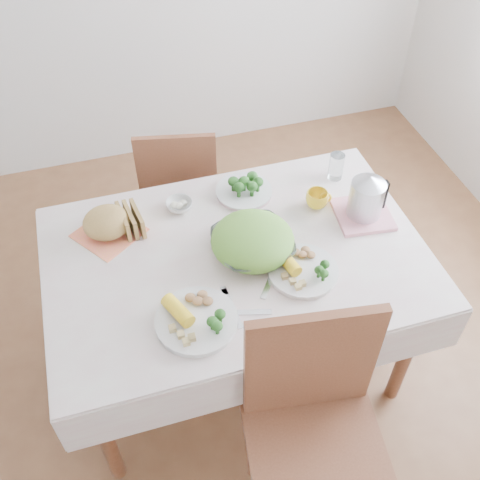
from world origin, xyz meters
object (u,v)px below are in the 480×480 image
object	(u,v)px
salad_bowl	(253,245)
dinner_plate_right	(303,271)
dining_table	(237,313)
chair_near	(317,465)
chair_far	(180,182)
dinner_plate_left	(196,321)
yellow_mug	(317,199)
electric_kettle	(367,194)

from	to	relation	value
salad_bowl	dinner_plate_right	world-z (taller)	salad_bowl
dining_table	chair_near	xyz separation A→B (m)	(0.06, -0.77, 0.09)
chair_far	dinner_plate_right	xyz separation A→B (m)	(0.28, -1.01, 0.31)
dinner_plate_left	yellow_mug	xyz separation A→B (m)	(0.64, 0.45, 0.03)
dining_table	dinner_plate_right	world-z (taller)	dinner_plate_right
chair_far	yellow_mug	world-z (taller)	chair_far
chair_near	salad_bowl	distance (m)	0.83
dinner_plate_left	dinner_plate_right	distance (m)	0.46
chair_near	electric_kettle	xyz separation A→B (m)	(0.51, 0.83, 0.42)
dinner_plate_left	dinner_plate_right	bearing A→B (deg)	13.87
chair_near	electric_kettle	size ratio (longest dim) A/B	5.22
yellow_mug	electric_kettle	xyz separation A→B (m)	(0.16, -0.11, 0.08)
dining_table	dinner_plate_left	distance (m)	0.53
dinner_plate_right	yellow_mug	distance (m)	0.39
chair_near	electric_kettle	bearing A→B (deg)	66.32
chair_near	salad_bowl	bearing A→B (deg)	97.93
dining_table	electric_kettle	size ratio (longest dim) A/B	6.99
chair_near	salad_bowl	world-z (taller)	chair_near
chair_far	dinner_plate_left	xyz separation A→B (m)	(-0.16, -1.12, 0.31)
chair_far	dinner_plate_left	world-z (taller)	chair_far
dining_table	salad_bowl	size ratio (longest dim) A/B	4.53
dining_table	yellow_mug	xyz separation A→B (m)	(0.41, 0.17, 0.43)
salad_bowl	electric_kettle	size ratio (longest dim) A/B	1.54
chair_near	dinner_plate_right	size ratio (longest dim) A/B	3.83
chair_far	electric_kettle	size ratio (longest dim) A/B	4.45
dining_table	chair_far	bearing A→B (deg)	94.41
chair_near	dinner_plate_right	bearing A→B (deg)	83.81
dinner_plate_right	electric_kettle	size ratio (longest dim) A/B	1.36
dining_table	salad_bowl	world-z (taller)	salad_bowl
chair_near	dinner_plate_left	distance (m)	0.65
electric_kettle	yellow_mug	bearing A→B (deg)	150.46
chair_far	dining_table	bearing A→B (deg)	106.35
dinner_plate_left	yellow_mug	bearing A→B (deg)	35.06
chair_near	electric_kettle	world-z (taller)	chair_near
chair_far	dinner_plate_right	world-z (taller)	chair_far
chair_far	salad_bowl	world-z (taller)	chair_far
chair_near	dinner_plate_left	bearing A→B (deg)	128.79
chair_near	yellow_mug	xyz separation A→B (m)	(0.35, 0.94, 0.34)
salad_bowl	dinner_plate_right	size ratio (longest dim) A/B	1.13
chair_far	dinner_plate_left	bearing A→B (deg)	93.59
chair_near	salad_bowl	size ratio (longest dim) A/B	3.38
chair_near	yellow_mug	bearing A→B (deg)	77.83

